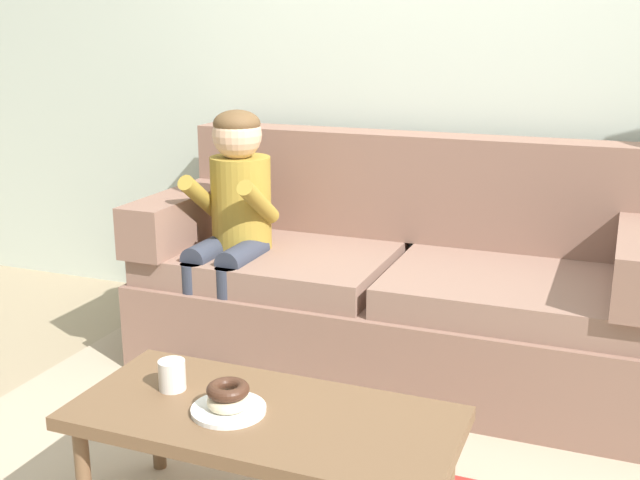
{
  "coord_description": "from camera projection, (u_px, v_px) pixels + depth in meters",
  "views": [
    {
      "loc": [
        0.84,
        -2.21,
        1.44
      ],
      "look_at": [
        -0.22,
        0.45,
        0.65
      ],
      "focal_mm": 43.67,
      "sensor_mm": 36.0,
      "label": 1
    }
  ],
  "objects": [
    {
      "name": "wall_back",
      "position": [
        442.0,
        35.0,
        3.54
      ],
      "size": [
        8.0,
        0.1,
        2.8
      ],
      "primitive_type": "cube",
      "color": "beige",
      "rests_on": "ground"
    },
    {
      "name": "ground",
      "position": [
        331.0,
        462.0,
        2.66
      ],
      "size": [
        10.0,
        10.0,
        0.0
      ],
      "primitive_type": "plane",
      "color": "#9E896B"
    },
    {
      "name": "couch",
      "position": [
        396.0,
        289.0,
        3.34
      ],
      "size": [
        2.13,
        0.9,
        0.98
      ],
      "color": "#846051",
      "rests_on": "ground"
    },
    {
      "name": "person_child",
      "position": [
        233.0,
        213.0,
        3.3
      ],
      "size": [
        0.34,
        0.58,
        1.1
      ],
      "color": "olive",
      "rests_on": "ground"
    },
    {
      "name": "donut",
      "position": [
        228.0,
        401.0,
        2.16
      ],
      "size": [
        0.17,
        0.17,
        0.04
      ],
      "primitive_type": "torus",
      "rotation": [
        0.0,
        0.0,
        0.8
      ],
      "color": "beige",
      "rests_on": "plate"
    },
    {
      "name": "donut_second",
      "position": [
        228.0,
        390.0,
        2.15
      ],
      "size": [
        0.13,
        0.13,
        0.04
      ],
      "primitive_type": "torus",
      "rotation": [
        0.0,
        0.0,
        0.07
      ],
      "color": "#422619",
      "rests_on": "donut"
    },
    {
      "name": "mug",
      "position": [
        172.0,
        375.0,
        2.29
      ],
      "size": [
        0.08,
        0.08,
        0.09
      ],
      "primitive_type": "cylinder",
      "color": "silver",
      "rests_on": "coffee_table"
    },
    {
      "name": "coffee_table",
      "position": [
        264.0,
        426.0,
        2.18
      ],
      "size": [
        1.09,
        0.5,
        0.4
      ],
      "color": "brown",
      "rests_on": "ground"
    },
    {
      "name": "plate",
      "position": [
        229.0,
        410.0,
        2.16
      ],
      "size": [
        0.21,
        0.21,
        0.01
      ],
      "primitive_type": "cylinder",
      "color": "white",
      "rests_on": "coffee_table"
    }
  ]
}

